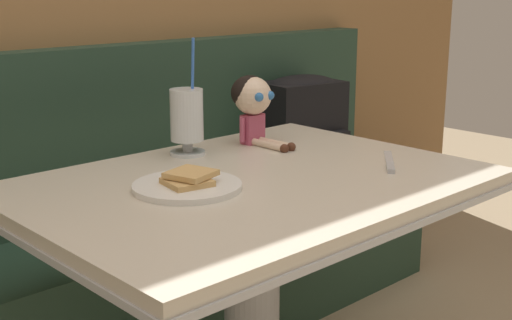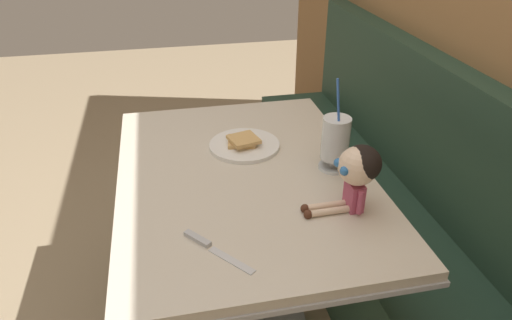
% 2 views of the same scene
% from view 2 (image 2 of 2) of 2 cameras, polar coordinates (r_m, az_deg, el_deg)
% --- Properties ---
extents(booth_bench, '(2.60, 0.48, 1.00)m').
position_cam_2_polar(booth_bench, '(1.95, 17.44, -9.83)').
color(booth_bench, '#233D2D').
rests_on(booth_bench, ground).
extents(diner_table, '(1.11, 0.81, 0.74)m').
position_cam_2_polar(diner_table, '(1.62, -1.43, -7.42)').
color(diner_table, beige).
rests_on(diner_table, ground).
extents(toast_plate, '(0.25, 0.25, 0.04)m').
position_cam_2_polar(toast_plate, '(1.65, -1.46, 1.94)').
color(toast_plate, white).
rests_on(toast_plate, diner_table).
extents(milkshake_glass, '(0.10, 0.10, 0.32)m').
position_cam_2_polar(milkshake_glass, '(1.51, 9.68, 2.32)').
color(milkshake_glass, silver).
rests_on(milkshake_glass, diner_table).
extents(butter_knife, '(0.19, 0.16, 0.01)m').
position_cam_2_polar(butter_knife, '(1.22, -6.18, -10.23)').
color(butter_knife, silver).
rests_on(butter_knife, diner_table).
extents(seated_doll, '(0.11, 0.22, 0.20)m').
position_cam_2_polar(seated_doll, '(1.31, 12.28, -1.14)').
color(seated_doll, '#B74C6B').
rests_on(seated_doll, diner_table).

